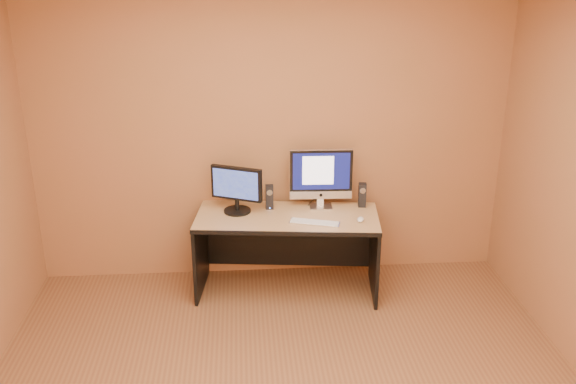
# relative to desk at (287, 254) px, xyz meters

# --- Properties ---
(walls) EXTENTS (4.00, 4.00, 2.60)m
(walls) POSITION_rel_desk_xyz_m (-0.10, -1.61, 0.96)
(walls) COLOR #915A3A
(walls) RESTS_ON ground
(desk) EXTENTS (1.55, 0.81, 0.68)m
(desk) POSITION_rel_desk_xyz_m (0.00, 0.00, 0.00)
(desk) COLOR #AA7F55
(desk) RESTS_ON ground
(imac) EXTENTS (0.53, 0.21, 0.51)m
(imac) POSITION_rel_desk_xyz_m (0.30, 0.17, 0.60)
(imac) COLOR silver
(imac) RESTS_ON desk
(second_monitor) EXTENTS (0.50, 0.38, 0.39)m
(second_monitor) POSITION_rel_desk_xyz_m (-0.40, 0.12, 0.54)
(second_monitor) COLOR black
(second_monitor) RESTS_ON desk
(speaker_left) EXTENTS (0.06, 0.07, 0.20)m
(speaker_left) POSITION_rel_desk_xyz_m (-0.13, 0.18, 0.44)
(speaker_left) COLOR black
(speaker_left) RESTS_ON desk
(speaker_right) EXTENTS (0.07, 0.07, 0.20)m
(speaker_right) POSITION_rel_desk_xyz_m (0.65, 0.16, 0.44)
(speaker_right) COLOR black
(speaker_right) RESTS_ON desk
(keyboard) EXTENTS (0.41, 0.22, 0.02)m
(keyboard) POSITION_rel_desk_xyz_m (0.21, -0.17, 0.35)
(keyboard) COLOR silver
(keyboard) RESTS_ON desk
(mouse) EXTENTS (0.08, 0.11, 0.03)m
(mouse) POSITION_rel_desk_xyz_m (0.58, -0.15, 0.36)
(mouse) COLOR silver
(mouse) RESTS_ON desk
(cable_a) EXTENTS (0.05, 0.20, 0.01)m
(cable_a) POSITION_rel_desk_xyz_m (0.29, 0.27, 0.35)
(cable_a) COLOR black
(cable_a) RESTS_ON desk
(cable_b) EXTENTS (0.07, 0.16, 0.01)m
(cable_b) POSITION_rel_desk_xyz_m (0.23, 0.28, 0.35)
(cable_b) COLOR black
(cable_b) RESTS_ON desk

